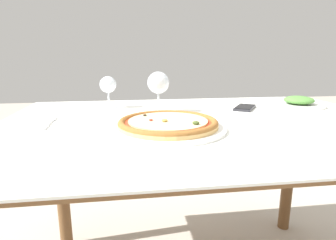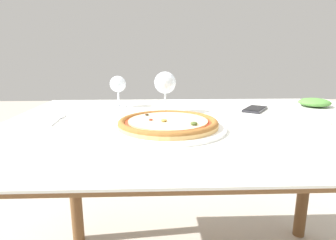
{
  "view_description": "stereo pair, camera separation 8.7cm",
  "coord_description": "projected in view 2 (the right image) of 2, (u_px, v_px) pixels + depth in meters",
  "views": [
    {
      "loc": [
        -0.26,
        -0.93,
        0.96
      ],
      "look_at": [
        -0.14,
        -0.1,
        0.76
      ],
      "focal_mm": 30.0,
      "sensor_mm": 36.0,
      "label": 1
    },
    {
      "loc": [
        -0.17,
        -0.94,
        0.96
      ],
      "look_at": [
        -0.14,
        -0.1,
        0.76
      ],
      "focal_mm": 30.0,
      "sensor_mm": 36.0,
      "label": 2
    }
  ],
  "objects": [
    {
      "name": "dining_table",
      "position": [
        206.0,
        144.0,
        0.99
      ],
      "size": [
        1.41,
        0.98,
        0.73
      ],
      "color": "brown",
      "rests_on": "ground_plane"
    },
    {
      "name": "pizza_plate",
      "position": [
        168.0,
        124.0,
        0.87
      ],
      "size": [
        0.36,
        0.36,
        0.04
      ],
      "color": "white",
      "rests_on": "dining_table"
    },
    {
      "name": "fork",
      "position": [
        57.0,
        120.0,
        0.99
      ],
      "size": [
        0.03,
        0.17,
        0.0
      ],
      "color": "silver",
      "rests_on": "dining_table"
    },
    {
      "name": "wine_glass_far_left",
      "position": [
        165.0,
        84.0,
        1.1
      ],
      "size": [
        0.09,
        0.09,
        0.16
      ],
      "color": "silver",
      "rests_on": "dining_table"
    },
    {
      "name": "wine_glass_far_right",
      "position": [
        118.0,
        85.0,
        1.23
      ],
      "size": [
        0.07,
        0.07,
        0.14
      ],
      "color": "silver",
      "rests_on": "dining_table"
    },
    {
      "name": "cell_phone",
      "position": [
        255.0,
        109.0,
        1.17
      ],
      "size": [
        0.14,
        0.16,
        0.01
      ],
      "color": "#232328",
      "rests_on": "dining_table"
    },
    {
      "name": "side_plate",
      "position": [
        314.0,
        105.0,
        1.2
      ],
      "size": [
        0.22,
        0.22,
        0.05
      ],
      "color": "white",
      "rests_on": "dining_table"
    },
    {
      "name": "napkin_folded",
      "position": [
        304.0,
        118.0,
        1.0
      ],
      "size": [
        0.18,
        0.15,
        0.01
      ],
      "color": "silver",
      "rests_on": "dining_table"
    }
  ]
}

